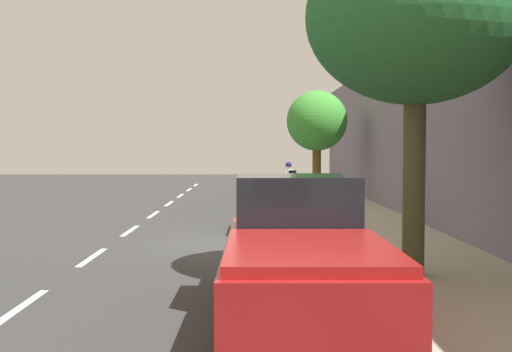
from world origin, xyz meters
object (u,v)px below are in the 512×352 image
Objects in this scene: parked_pickup_red_second at (301,257)px; street_tree_near_cyclist at (416,18)px; parked_sedan_dark_blue_mid at (284,206)px; bicycle_at_curb at (283,194)px; cyclist_with_backpack at (289,178)px; street_tree_mid_block at (317,122)px.

parked_pickup_red_second is 4.91m from street_tree_near_cyclist.
parked_sedan_dark_blue_mid is 7.51m from street_tree_near_cyclist.
parked_pickup_red_second reaches higher than parked_sedan_dark_blue_mid.
bicycle_at_curb is at bearing 95.27° from street_tree_near_cyclist.
parked_sedan_dark_blue_mid is at bearing -94.43° from cyclist_with_backpack.
bicycle_at_curb is 0.29× the size of street_tree_mid_block.
cyclist_with_backpack is at bearing -64.80° from bicycle_at_curb.
street_tree_mid_block is (0.00, 15.85, -1.13)m from street_tree_near_cyclist.
cyclist_with_backpack is (0.70, 8.97, 0.31)m from parked_sedan_dark_blue_mid.
street_tree_mid_block reaches higher than parked_pickup_red_second.
street_tree_near_cyclist is 1.29× the size of street_tree_mid_block.
street_tree_mid_block reaches higher than bicycle_at_curb.
parked_pickup_red_second is at bearing -131.15° from street_tree_near_cyclist.
street_tree_near_cyclist reaches higher than street_tree_mid_block.
cyclist_with_backpack is 0.38× the size of street_tree_mid_block.
cyclist_with_backpack is (0.93, 17.62, 0.16)m from parked_pickup_red_second.
cyclist_with_backpack reaches higher than bicycle_at_curb.
street_tree_near_cyclist is (1.22, -15.16, 3.50)m from cyclist_with_backpack.
cyclist_with_backpack is 2.75m from street_tree_mid_block.
parked_pickup_red_second is 18.61m from street_tree_mid_block.
cyclist_with_backpack is (0.22, -0.47, 0.69)m from bicycle_at_curb.
bicycle_at_curb is (0.71, 18.08, -0.52)m from parked_pickup_red_second.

